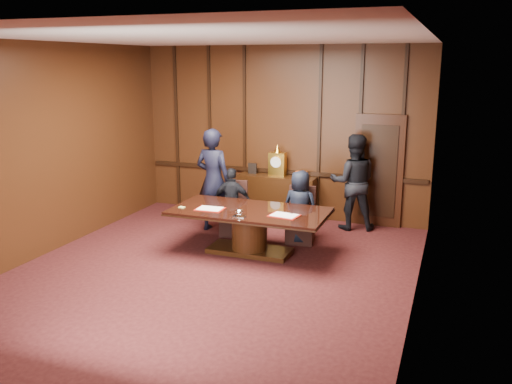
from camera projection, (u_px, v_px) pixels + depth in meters
room at (216, 162)px, 8.00m from camera, size 7.00×7.04×3.50m
sideboard at (277, 195)px, 11.16m from camera, size 1.60×0.45×1.54m
conference_table at (250, 224)px, 9.11m from camera, size 2.62×1.32×0.76m
folder_left at (210, 209)px, 9.07m from camera, size 0.47×0.35×0.02m
folder_right at (284, 215)px, 8.68m from camera, size 0.50×0.39×0.02m
inkstand at (239, 213)px, 8.63m from camera, size 0.20×0.14×0.12m
notepad at (182, 207)px, 9.18m from camera, size 0.11×0.08×0.01m
chair_left at (234, 219)px, 10.18m from camera, size 0.58×0.58×0.99m
chair_right at (301, 226)px, 9.74m from camera, size 0.54×0.54×0.99m
signatory_left at (232, 202)px, 10.03m from camera, size 0.78×0.40×1.27m
signatory_right at (300, 207)px, 9.58m from camera, size 0.68×0.48×1.32m
witness_left at (213, 180)px, 10.23m from camera, size 0.77×0.56×1.97m
witness_right at (353, 182)px, 10.37m from camera, size 1.05×0.91×1.85m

